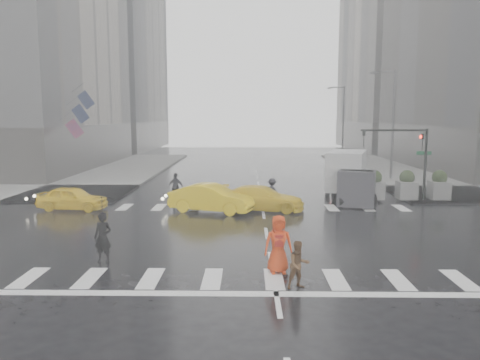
{
  "coord_description": "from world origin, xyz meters",
  "views": [
    {
      "loc": [
        -0.86,
        -20.58,
        5.22
      ],
      "look_at": [
        -1.23,
        2.0,
        2.15
      ],
      "focal_mm": 35.0,
      "sensor_mm": 36.0,
      "label": 1
    }
  ],
  "objects_px": {
    "traffic_signal_pole": "(410,150)",
    "taxi_mid": "(212,198)",
    "box_truck": "(349,175)",
    "pedestrian_orange": "(278,244)",
    "pedestrian_brown": "(299,265)",
    "taxi_front": "(72,198)"
  },
  "relations": [
    {
      "from": "pedestrian_brown",
      "to": "pedestrian_orange",
      "type": "relative_size",
      "value": 0.75
    },
    {
      "from": "traffic_signal_pole",
      "to": "box_truck",
      "type": "height_order",
      "value": "traffic_signal_pole"
    },
    {
      "from": "pedestrian_brown",
      "to": "pedestrian_orange",
      "type": "xyz_separation_m",
      "value": [
        -0.53,
        1.45,
        0.24
      ]
    },
    {
      "from": "pedestrian_brown",
      "to": "taxi_mid",
      "type": "xyz_separation_m",
      "value": [
        -3.52,
        11.5,
        0.03
      ]
    },
    {
      "from": "traffic_signal_pole",
      "to": "taxi_mid",
      "type": "xyz_separation_m",
      "value": [
        -11.83,
        -3.31,
        -2.45
      ]
    },
    {
      "from": "box_truck",
      "to": "taxi_mid",
      "type": "bearing_deg",
      "value": -138.28
    },
    {
      "from": "taxi_front",
      "to": "taxi_mid",
      "type": "height_order",
      "value": "taxi_mid"
    },
    {
      "from": "taxi_front",
      "to": "box_truck",
      "type": "xyz_separation_m",
      "value": [
        16.18,
        3.16,
        0.96
      ]
    },
    {
      "from": "pedestrian_brown",
      "to": "taxi_mid",
      "type": "bearing_deg",
      "value": 87.19
    },
    {
      "from": "taxi_mid",
      "to": "box_truck",
      "type": "distance_m",
      "value": 9.08
    },
    {
      "from": "traffic_signal_pole",
      "to": "pedestrian_brown",
      "type": "relative_size",
      "value": 3.04
    },
    {
      "from": "taxi_front",
      "to": "taxi_mid",
      "type": "relative_size",
      "value": 0.83
    },
    {
      "from": "box_truck",
      "to": "taxi_front",
      "type": "bearing_deg",
      "value": -150.98
    },
    {
      "from": "pedestrian_orange",
      "to": "taxi_front",
      "type": "relative_size",
      "value": 0.51
    },
    {
      "from": "traffic_signal_pole",
      "to": "pedestrian_orange",
      "type": "distance_m",
      "value": 16.17
    },
    {
      "from": "traffic_signal_pole",
      "to": "pedestrian_brown",
      "type": "distance_m",
      "value": 17.16
    },
    {
      "from": "pedestrian_brown",
      "to": "taxi_front",
      "type": "distance_m",
      "value": 16.55
    },
    {
      "from": "pedestrian_orange",
      "to": "taxi_mid",
      "type": "bearing_deg",
      "value": 102.08
    },
    {
      "from": "pedestrian_brown",
      "to": "traffic_signal_pole",
      "type": "bearing_deg",
      "value": 40.87
    },
    {
      "from": "taxi_mid",
      "to": "box_truck",
      "type": "xyz_separation_m",
      "value": [
        8.27,
        3.64,
        0.85
      ]
    },
    {
      "from": "pedestrian_orange",
      "to": "taxi_mid",
      "type": "height_order",
      "value": "pedestrian_orange"
    },
    {
      "from": "traffic_signal_pole",
      "to": "taxi_mid",
      "type": "distance_m",
      "value": 12.52
    }
  ]
}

